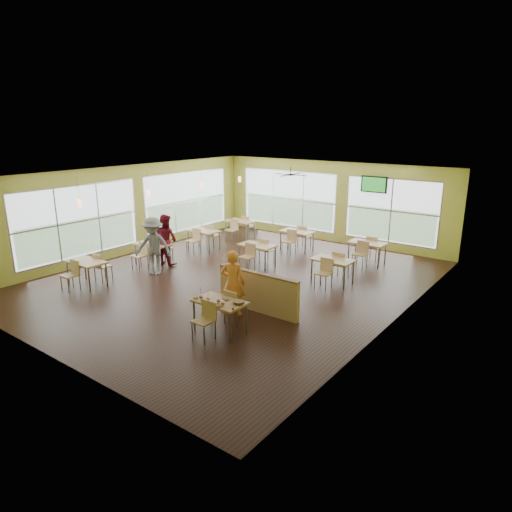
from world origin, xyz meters
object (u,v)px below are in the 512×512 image
man_plaid (233,283)px  food_basket (239,302)px  half_wall_divider (258,292)px  main_table (220,306)px

man_plaid → food_basket: (0.82, -0.79, -0.05)m
half_wall_divider → man_plaid: (-0.37, -0.53, 0.32)m
half_wall_divider → food_basket: 1.42m
main_table → man_plaid: size_ratio=0.91×
main_table → food_basket: size_ratio=5.58×
man_plaid → food_basket: bearing=113.1°
main_table → food_basket: main_table is taller
main_table → half_wall_divider: size_ratio=0.63×
main_table → man_plaid: 1.01m
man_plaid → food_basket: man_plaid is taller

